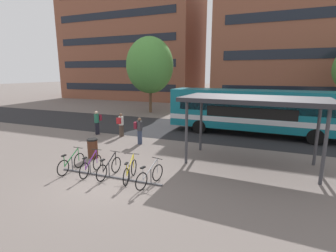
# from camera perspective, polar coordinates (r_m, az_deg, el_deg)

# --- Properties ---
(ground) EXTENTS (200.00, 200.00, 0.00)m
(ground) POSITION_cam_1_polar(r_m,az_deg,el_deg) (10.79, -13.55, -12.09)
(ground) COLOR #6B605B
(bus_lane_asphalt) EXTENTS (80.00, 7.20, 0.01)m
(bus_lane_asphalt) POSITION_cam_1_polar(r_m,az_deg,el_deg) (19.82, 4.11, -0.67)
(bus_lane_asphalt) COLOR #232326
(bus_lane_asphalt) RESTS_ON ground
(city_bus) EXTENTS (12.09, 2.92, 3.20)m
(city_bus) POSITION_cam_1_polar(r_m,az_deg,el_deg) (18.62, 19.64, 3.38)
(city_bus) COLOR #0F6070
(city_bus) RESTS_ON ground
(bike_rack) EXTENTS (4.87, 0.20, 0.70)m
(bike_rack) POSITION_cam_1_polar(r_m,az_deg,el_deg) (11.04, -13.37, -10.99)
(bike_rack) COLOR #47474C
(bike_rack) RESTS_ON ground
(parked_bicycle_green_0) EXTENTS (0.52, 1.72, 0.99)m
(parked_bicycle_green_0) POSITION_cam_1_polar(r_m,az_deg,el_deg) (12.06, -21.38, -8.02)
(parked_bicycle_green_0) COLOR black
(parked_bicycle_green_0) RESTS_ON ground
(parked_bicycle_purple_1) EXTENTS (0.52, 1.72, 0.99)m
(parked_bicycle_purple_1) POSITION_cam_1_polar(r_m,az_deg,el_deg) (11.47, -17.34, -8.76)
(parked_bicycle_purple_1) COLOR black
(parked_bicycle_purple_1) RESTS_ON ground
(parked_bicycle_black_2) EXTENTS (0.52, 1.72, 0.99)m
(parked_bicycle_black_2) POSITION_cam_1_polar(r_m,az_deg,el_deg) (11.01, -13.41, -9.42)
(parked_bicycle_black_2) COLOR black
(parked_bicycle_black_2) RESTS_ON ground
(parked_bicycle_yellow_3) EXTENTS (0.57, 1.69, 0.99)m
(parked_bicycle_yellow_3) POSITION_cam_1_polar(r_m,az_deg,el_deg) (10.50, -8.73, -10.29)
(parked_bicycle_yellow_3) COLOR black
(parked_bicycle_yellow_3) RESTS_ON ground
(parked_bicycle_silver_4) EXTENTS (0.57, 1.69, 0.99)m
(parked_bicycle_silver_4) POSITION_cam_1_polar(r_m,az_deg,el_deg) (9.96, -4.21, -11.45)
(parked_bicycle_silver_4) COLOR black
(parked_bicycle_silver_4) RESTS_ON ground
(transit_shelter) EXTENTS (6.66, 3.47, 3.27)m
(transit_shelter) POSITION_cam_1_polar(r_m,az_deg,el_deg) (12.16, 19.12, 5.33)
(transit_shelter) COLOR #38383D
(transit_shelter) RESTS_ON ground
(commuter_maroon_pack_0) EXTENTS (0.55, 0.60, 1.72)m
(commuter_maroon_pack_0) POSITION_cam_1_polar(r_m,az_deg,el_deg) (18.56, -16.01, 1.14)
(commuter_maroon_pack_0) COLOR black
(commuter_maroon_pack_0) RESTS_ON ground
(commuter_red_pack_1) EXTENTS (0.37, 0.54, 1.66)m
(commuter_red_pack_1) POSITION_cam_1_polar(r_m,az_deg,el_deg) (17.49, -10.83, 0.62)
(commuter_red_pack_1) COLOR #47382D
(commuter_red_pack_1) RESTS_ON ground
(commuter_maroon_pack_2) EXTENTS (0.60, 0.48, 1.68)m
(commuter_maroon_pack_2) POSITION_cam_1_polar(r_m,az_deg,el_deg) (15.47, -6.69, -0.67)
(commuter_maroon_pack_2) COLOR #2D3851
(commuter_maroon_pack_2) RESTS_ON ground
(trash_bin) EXTENTS (0.55, 0.55, 1.03)m
(trash_bin) POSITION_cam_1_polar(r_m,az_deg,el_deg) (13.53, -16.98, -4.95)
(trash_bin) COLOR #4C2819
(trash_bin) RESTS_ON ground
(street_tree_1) EXTENTS (5.18, 5.18, 8.29)m
(street_tree_1) POSITION_cam_1_polar(r_m,az_deg,el_deg) (28.09, -4.21, 13.76)
(street_tree_1) COLOR brown
(street_tree_1) RESTS_ON ground
(building_left_wing) EXTENTS (23.46, 12.36, 18.29)m
(building_left_wing) POSITION_cam_1_polar(r_m,az_deg,el_deg) (46.99, -7.90, 17.77)
(building_left_wing) COLOR brown
(building_left_wing) RESTS_ON ground
(building_right_wing) EXTENTS (25.83, 13.50, 16.10)m
(building_right_wing) POSITION_cam_1_polar(r_m,az_deg,el_deg) (38.55, 32.16, 15.76)
(building_right_wing) COLOR brown
(building_right_wing) RESTS_ON ground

